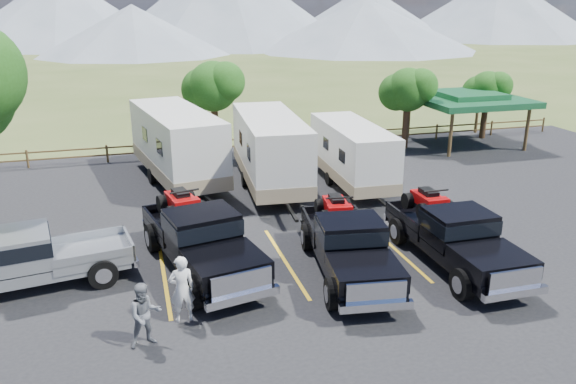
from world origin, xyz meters
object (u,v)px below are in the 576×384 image
object	(u,v)px
trailer_center	(270,151)
pickup_silver	(30,258)
pavilion	(468,99)
rig_center	(348,243)
trailer_right	(352,154)
person_a	(182,289)
rig_right	(453,234)
trailer_left	(177,145)
person_b	(145,315)
rig_left	(200,237)

from	to	relation	value
trailer_center	pickup_silver	size ratio (longest dim) A/B	1.52
pavilion	rig_center	xyz separation A→B (m)	(-13.29, -14.28, -1.72)
trailer_right	person_a	distance (m)	13.35
rig_right	person_a	size ratio (longest dim) A/B	3.36
rig_center	trailer_left	bearing A→B (deg)	118.78
rig_right	pickup_silver	bearing A→B (deg)	171.54
trailer_right	person_a	world-z (taller)	trailer_right
pickup_silver	person_b	distance (m)	5.18
pavilion	pickup_silver	xyz separation A→B (m)	(-22.87, -12.64, -1.79)
rig_right	person_a	world-z (taller)	rig_right
rig_left	pickup_silver	bearing A→B (deg)	166.99
rig_center	person_a	world-z (taller)	rig_center
rig_center	trailer_right	xyz separation A→B (m)	(3.52, 8.42, 0.49)
pavilion	rig_center	distance (m)	19.58
rig_right	person_b	xyz separation A→B (m)	(-9.95, -2.09, -0.18)
rig_center	pickup_silver	bearing A→B (deg)	177.93
rig_center	trailer_right	size ratio (longest dim) A/B	0.79
rig_center	rig_left	bearing A→B (deg)	168.59
rig_left	trailer_left	xyz separation A→B (m)	(0.17, 9.60, 0.73)
rig_left	pickup_silver	world-z (taller)	rig_left
rig_right	trailer_left	size ratio (longest dim) A/B	0.64
trailer_center	rig_left	bearing A→B (deg)	-115.03
rig_right	trailer_center	size ratio (longest dim) A/B	0.66
pickup_silver	person_b	world-z (taller)	pickup_silver
rig_right	trailer_center	world-z (taller)	trailer_center
trailer_center	person_a	size ratio (longest dim) A/B	5.06
rig_left	rig_center	world-z (taller)	rig_left
rig_right	person_b	bearing A→B (deg)	-168.06
pavilion	person_a	distance (m)	24.52
pickup_silver	person_a	distance (m)	5.27
trailer_left	person_b	world-z (taller)	trailer_left
rig_right	trailer_right	distance (m)	8.77
pavilion	trailer_right	distance (m)	11.46
pavilion	rig_left	distance (m)	21.93
trailer_left	pickup_silver	distance (m)	10.91
trailer_left	trailer_right	bearing A→B (deg)	-29.68
rig_center	trailer_center	xyz separation A→B (m)	(-0.24, 9.17, 0.74)
pavilion	person_b	world-z (taller)	pavilion
trailer_left	pickup_silver	size ratio (longest dim) A/B	1.58
pickup_silver	person_b	size ratio (longest dim) A/B	3.73
trailer_left	trailer_right	world-z (taller)	trailer_left
rig_center	person_a	distance (m)	5.58
rig_left	trailer_center	xyz separation A→B (m)	(4.25, 7.62, 0.66)
pavilion	person_b	bearing A→B (deg)	-139.65
pavilion	person_b	size ratio (longest dim) A/B	3.62
rig_left	trailer_left	distance (m)	9.63
trailer_right	person_a	bearing A→B (deg)	-129.63
person_b	person_a	bearing A→B (deg)	31.63
pavilion	rig_right	size ratio (longest dim) A/B	0.96
pavilion	rig_center	world-z (taller)	pavilion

